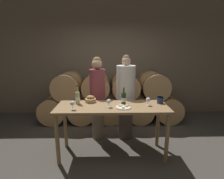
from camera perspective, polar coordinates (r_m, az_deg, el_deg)
name	(u,v)px	position (r m, az deg, el deg)	size (l,w,h in m)	color
ground_plane	(112,154)	(3.32, 0.05, -20.24)	(10.00, 10.00, 0.00)	#4C473F
stone_wall_back	(110,57)	(4.92, -0.50, 10.52)	(10.00, 0.12, 3.20)	#7F705B
barrel_stack	(111,98)	(4.52, -0.38, -2.70)	(3.55, 0.90, 1.26)	tan
tasting_table	(112,113)	(2.97, 0.05, -7.58)	(1.86, 0.65, 0.90)	#99754C
person_left	(98,98)	(3.53, -4.73, -2.64)	(0.31, 0.31, 1.68)	#756651
person_right	(126,98)	(3.54, 4.44, -2.66)	(0.37, 0.37, 1.72)	#4C4238
wine_bottle_red	(124,98)	(2.98, 3.82, -2.93)	(0.08, 0.08, 0.32)	#193819
wine_bottle_white	(78,98)	(3.06, -11.17, -2.66)	(0.08, 0.08, 0.32)	#ADBC7F
blue_crock	(160,100)	(3.16, 15.44, -3.25)	(0.12, 0.12, 0.11)	navy
bread_basket	(91,100)	(3.13, -7.03, -3.28)	(0.19, 0.19, 0.12)	tan
cheese_plate	(123,107)	(2.84, 3.69, -5.75)	(0.25, 0.25, 0.04)	white
wine_glass_far_left	(72,104)	(2.79, -12.82, -4.53)	(0.08, 0.08, 0.14)	white
wine_glass_left	(109,102)	(2.83, -1.06, -3.96)	(0.08, 0.08, 0.14)	white
wine_glass_center	(148,100)	(2.98, 11.74, -3.34)	(0.08, 0.08, 0.14)	white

